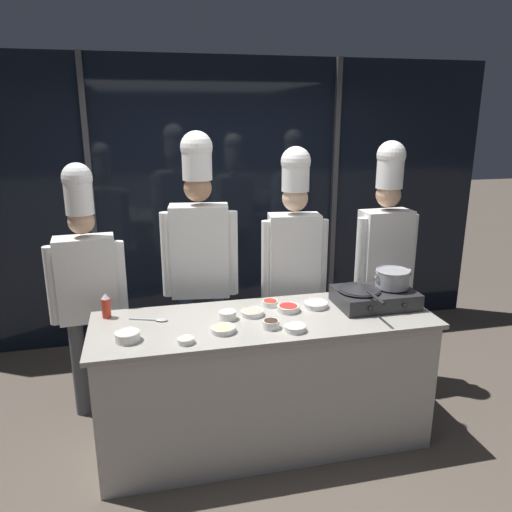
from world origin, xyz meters
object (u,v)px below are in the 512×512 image
(squeeze_bottle_chili, at_px, (106,306))
(prep_bowl_ginger, at_px, (223,329))
(frying_pan, at_px, (359,287))
(prep_bowl_garlic, at_px, (127,336))
(prep_bowl_onion, at_px, (316,304))
(prep_bowl_chicken, at_px, (186,340))
(chef_pastry, at_px, (385,246))
(chef_head, at_px, (87,276))
(prep_bowl_soy_glaze, at_px, (271,324))
(prep_bowl_bell_pepper, at_px, (288,308))
(chef_sous, at_px, (200,247))
(chef_line, at_px, (294,251))
(prep_bowl_shrimp, at_px, (252,312))
(serving_spoon_slotted, at_px, (156,320))
(prep_bowl_bean_sprouts, at_px, (295,328))
(prep_bowl_chili_flakes, at_px, (270,303))
(portable_stove, at_px, (375,297))
(prep_bowl_rice, at_px, (228,315))
(stock_pot, at_px, (392,278))

(squeeze_bottle_chili, relative_size, prep_bowl_ginger, 1.09)
(frying_pan, distance_m, prep_bowl_garlic, 1.55)
(prep_bowl_onion, bearing_deg, prep_bowl_chicken, -158.92)
(frying_pan, relative_size, chef_pastry, 0.26)
(chef_head, bearing_deg, prep_bowl_soy_glaze, 140.68)
(squeeze_bottle_chili, relative_size, chef_pastry, 0.08)
(prep_bowl_bell_pepper, xyz_separation_m, chef_head, (-1.33, 0.55, 0.14))
(chef_head, bearing_deg, prep_bowl_garlic, 105.39)
(chef_sous, bearing_deg, chef_line, 179.46)
(prep_bowl_shrimp, relative_size, chef_pastry, 0.08)
(prep_bowl_onion, relative_size, chef_sous, 0.08)
(frying_pan, relative_size, serving_spoon_slotted, 2.04)
(prep_bowl_shrimp, bearing_deg, prep_bowl_bean_sprouts, -56.18)
(prep_bowl_chili_flakes, bearing_deg, prep_bowl_soy_glaze, -103.95)
(portable_stove, xyz_separation_m, prep_bowl_onion, (-0.41, 0.05, -0.04))
(squeeze_bottle_chili, height_order, prep_bowl_chili_flakes, squeeze_bottle_chili)
(prep_bowl_chili_flakes, bearing_deg, squeeze_bottle_chili, 177.97)
(prep_bowl_rice, bearing_deg, chef_pastry, 21.71)
(prep_bowl_soy_glaze, relative_size, prep_bowl_onion, 0.64)
(prep_bowl_bell_pepper, xyz_separation_m, prep_bowl_soy_glaze, (-0.18, -0.24, 0.01))
(prep_bowl_bean_sprouts, relative_size, prep_bowl_soy_glaze, 1.25)
(serving_spoon_slotted, height_order, chef_sous, chef_sous)
(prep_bowl_ginger, bearing_deg, chef_pastry, 27.12)
(serving_spoon_slotted, distance_m, chef_sous, 0.74)
(frying_pan, bearing_deg, prep_bowl_garlic, -172.91)
(portable_stove, relative_size, prep_bowl_onion, 3.20)
(prep_bowl_bell_pepper, xyz_separation_m, prep_bowl_onion, (0.20, 0.02, -0.00))
(portable_stove, xyz_separation_m, chef_sous, (-1.13, 0.64, 0.26))
(prep_bowl_rice, bearing_deg, chef_line, 41.95)
(squeeze_bottle_chili, xyz_separation_m, prep_bowl_chili_flakes, (1.09, -0.04, -0.06))
(prep_bowl_onion, relative_size, chef_line, 0.08)
(prep_bowl_chicken, xyz_separation_m, prep_bowl_shrimp, (0.46, 0.32, 0.00))
(chef_head, height_order, chef_sous, chef_sous)
(prep_bowl_garlic, xyz_separation_m, chef_line, (1.24, 0.73, 0.24))
(chef_sous, distance_m, chef_pastry, 1.46)
(portable_stove, xyz_separation_m, prep_bowl_ginger, (-1.09, -0.20, -0.04))
(chef_line, bearing_deg, prep_bowl_ginger, 54.43)
(prep_bowl_chicken, distance_m, prep_bowl_shrimp, 0.56)
(prep_bowl_chicken, bearing_deg, frying_pan, 13.88)
(chef_pastry, bearing_deg, prep_bowl_chicken, 23.48)
(portable_stove, height_order, prep_bowl_rice, portable_stove)
(stock_pot, bearing_deg, serving_spoon_slotted, 177.69)
(prep_bowl_garlic, bearing_deg, squeeze_bottle_chili, 109.42)
(squeeze_bottle_chili, height_order, prep_bowl_onion, squeeze_bottle_chili)
(squeeze_bottle_chili, distance_m, prep_bowl_rice, 0.79)
(prep_bowl_bell_pepper, relative_size, chef_pastry, 0.08)
(chef_head, bearing_deg, prep_bowl_bean_sprouts, 141.25)
(stock_pot, relative_size, prep_bowl_bean_sprouts, 1.93)
(chef_line, xyz_separation_m, chef_pastry, (0.75, -0.01, 0.00))
(prep_bowl_bell_pepper, height_order, chef_pastry, chef_pastry)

